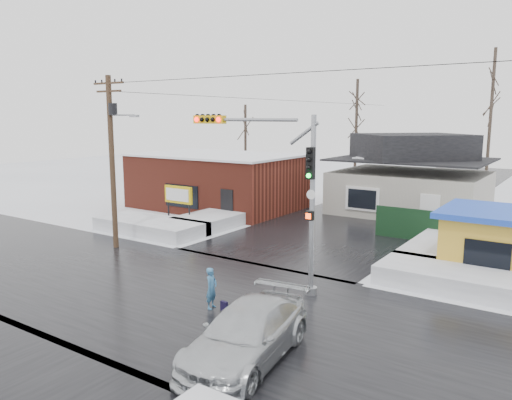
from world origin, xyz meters
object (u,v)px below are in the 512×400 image
Objects in this scene: traffic_signal at (277,178)px; kiosk at (495,241)px; utility_pole at (113,152)px; car at (247,334)px; marquee_sign at (178,196)px; pedestrian at (212,289)px.

kiosk is (7.07, 7.03, -3.08)m from traffic_signal.
car is at bearing -25.99° from utility_pole.
marquee_sign is at bearing 100.13° from utility_pole.
marquee_sign is (-1.07, 5.99, -3.19)m from utility_pole.
pedestrian is 4.14m from car.
traffic_signal reaches higher than car.
pedestrian is at bearing -21.69° from utility_pole.
car is at bearing -65.93° from traffic_signal.
kiosk is at bearing 44.84° from traffic_signal.
car is at bearing -109.31° from kiosk.
marquee_sign is (-11.43, 6.53, -2.62)m from traffic_signal.
kiosk is at bearing 1.55° from marquee_sign.
traffic_signal is 1.29× the size of car.
utility_pole reaches higher than traffic_signal.
kiosk is 13.58m from car.
utility_pole is at bearing 146.18° from car.
kiosk is 3.03× the size of pedestrian.
car is (-4.49, -12.80, -0.68)m from kiosk.
kiosk is at bearing 20.44° from utility_pole.
traffic_signal is 0.78× the size of utility_pole.
car is (12.94, -6.31, -4.33)m from utility_pole.
traffic_signal is at bearing -2.95° from utility_pole.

